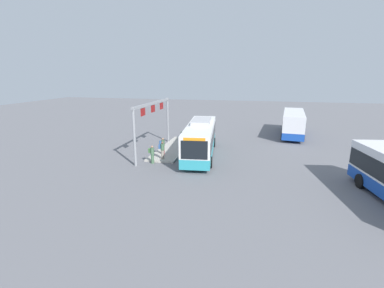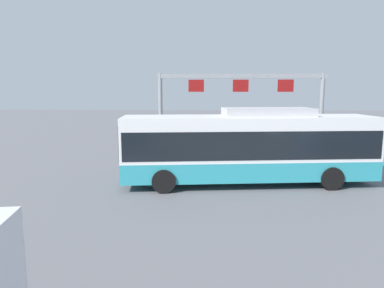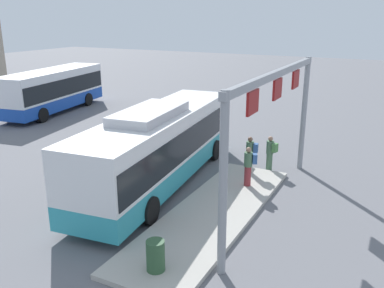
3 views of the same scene
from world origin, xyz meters
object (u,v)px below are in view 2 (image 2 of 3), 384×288
Objects in this scene: person_boarding at (176,150)px; trash_bin at (346,158)px; person_waiting_mid at (219,148)px; bus_main at (248,145)px; person_waiting_near at (193,149)px.

person_boarding reaches higher than trash_bin.
trash_bin is at bearing 103.41° from person_boarding.
bus_main is at bearing -7.74° from person_waiting_mid.
person_boarding is at bearing -2.49° from trash_bin.
trash_bin is at bearing 62.25° from person_waiting_mid.
person_waiting_mid is (-2.45, 0.17, 0.16)m from person_boarding.
person_waiting_near reaches higher than trash_bin.
person_boarding is 1.19m from person_waiting_near.
bus_main is 6.70m from trash_bin.
person_boarding is (3.61, -3.73, -0.92)m from bus_main.
person_waiting_mid is at bearing 101.82° from person_boarding.
person_waiting_near is at bearing -98.71° from person_waiting_mid.
person_waiting_mid is at bearing -1.92° from trash_bin.
bus_main reaches higher than person_waiting_mid.
person_waiting_near is at bearing 1.47° from trash_bin.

